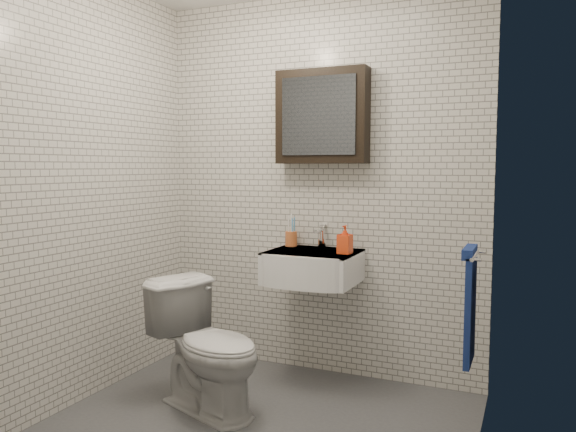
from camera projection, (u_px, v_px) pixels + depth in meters
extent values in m
cube|color=#46484D|center=(250.00, 432.00, 2.92)|extent=(2.20, 2.00, 0.01)
cube|color=silver|center=(318.00, 186.00, 3.72)|extent=(2.20, 0.02, 2.50)
cube|color=silver|center=(110.00, 205.00, 1.90)|extent=(2.20, 0.02, 2.50)
cube|color=silver|center=(80.00, 189.00, 3.25)|extent=(0.02, 2.00, 2.50)
cube|color=silver|center=(479.00, 198.00, 2.37)|extent=(0.02, 2.00, 2.50)
cube|color=white|center=(313.00, 267.00, 3.54)|extent=(0.55, 0.45, 0.20)
cylinder|color=silver|center=(314.00, 253.00, 3.55)|extent=(0.31, 0.31, 0.02)
cylinder|color=silver|center=(314.00, 251.00, 3.55)|extent=(0.04, 0.04, 0.01)
cube|color=white|center=(313.00, 252.00, 3.53)|extent=(0.55, 0.45, 0.01)
cylinder|color=silver|center=(322.00, 243.00, 3.68)|extent=(0.06, 0.06, 0.06)
cylinder|color=silver|center=(322.00, 234.00, 3.67)|extent=(0.03, 0.03, 0.08)
cylinder|color=silver|center=(319.00, 230.00, 3.61)|extent=(0.02, 0.12, 0.02)
cube|color=silver|center=(324.00, 225.00, 3.69)|extent=(0.02, 0.09, 0.01)
cube|color=black|center=(322.00, 117.00, 3.60)|extent=(0.60, 0.14, 0.60)
cube|color=#3F444C|center=(318.00, 116.00, 3.53)|extent=(0.49, 0.01, 0.49)
cylinder|color=silver|center=(475.00, 255.00, 2.73)|extent=(0.02, 0.30, 0.02)
cylinder|color=silver|center=(482.00, 252.00, 2.84)|extent=(0.04, 0.02, 0.02)
cylinder|color=silver|center=(477.00, 260.00, 2.60)|extent=(0.04, 0.02, 0.02)
cube|color=navy|center=(470.00, 309.00, 2.76)|extent=(0.03, 0.26, 0.54)
cube|color=navy|center=(470.00, 252.00, 2.74)|extent=(0.05, 0.26, 0.05)
cylinder|color=#CE6733|center=(291.00, 239.00, 3.75)|extent=(0.08, 0.08, 0.10)
cylinder|color=white|center=(289.00, 229.00, 3.74)|extent=(0.02, 0.03, 0.19)
cylinder|color=#4196D3|center=(292.00, 231.00, 3.73)|extent=(0.01, 0.02, 0.17)
cylinder|color=white|center=(291.00, 228.00, 3.76)|extent=(0.02, 0.04, 0.20)
cylinder|color=#4196D3|center=(294.00, 230.00, 3.74)|extent=(0.02, 0.04, 0.18)
imported|color=orange|center=(345.00, 239.00, 3.42)|extent=(0.09, 0.09, 0.17)
imported|color=silver|center=(208.00, 347.00, 3.16)|extent=(0.81, 0.63, 0.73)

